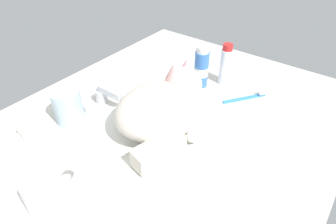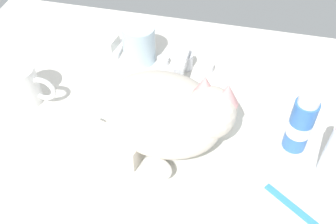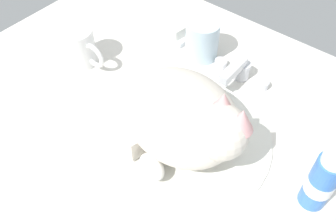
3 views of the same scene
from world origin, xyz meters
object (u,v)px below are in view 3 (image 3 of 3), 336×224
Objects in this scene: faucet at (239,71)px; coffee_mug at (79,47)px; soap_bar at (174,27)px; toothpaste_bottle at (322,181)px; rinse_cup at (202,40)px; cat at (185,118)px.

coffee_mug is at bearing -150.55° from faucet.
toothpaste_bottle is (45.63, -20.39, 3.63)cm from soap_bar.
cat is at bearing -61.60° from rinse_cup.
toothpaste_bottle is (36.01, -18.56, 1.63)cm from rinse_cup.
soap_bar is 50.11cm from toothpaste_bottle.
cat reaches higher than soap_bar.
soap_bar is at bearing 170.56° from faucet.
cat reaches higher than toothpaste_bottle.
cat is at bearing -86.79° from faucet.
toothpaste_bottle is (55.77, 0.40, 1.79)cm from coffee_mug.
rinse_cup is (-12.17, 22.51, -2.58)cm from cat.
coffee_mug is 1.76× the size of soap_bar.
coffee_mug reaches higher than soap_bar.
rinse_cup reaches higher than coffee_mug.
cat is 2.26× the size of toothpaste_bottle.
coffee_mug reaches higher than faucet.
soap_bar is (-20.62, 3.43, -0.05)cm from faucet.
toothpaste_bottle is at bearing -27.27° from rinse_cup.
cat reaches higher than coffee_mug.
coffee_mug is at bearing -115.99° from soap_bar.
coffee_mug is at bearing -136.17° from rinse_cup.
cat is 2.56× the size of coffee_mug.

